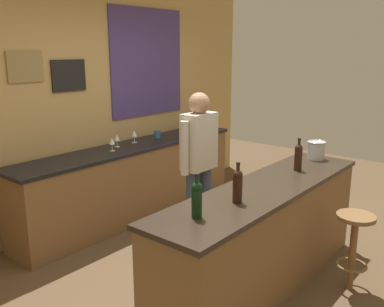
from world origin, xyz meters
The scene contains 15 objects.
ground_plane centered at (0.00, 0.00, 0.00)m, with size 10.00×10.00×0.00m, color brown.
back_wall centered at (0.02, 2.03, 1.42)m, with size 6.00×0.09×2.80m.
bar_counter centered at (0.00, -0.40, 0.46)m, with size 2.54×0.60×0.92m.
side_counter centered at (0.40, 1.65, 0.45)m, with size 3.19×0.56×0.90m.
bartender centered at (0.21, 0.48, 0.94)m, with size 0.52×0.21×1.62m.
bar_stool centered at (0.44, -1.01, 0.46)m, with size 0.32×0.32×0.68m.
wine_bottle_a centered at (-0.89, -0.37, 1.06)m, with size 0.07×0.07×0.31m.
wine_bottle_b centered at (-0.48, -0.43, 1.06)m, with size 0.07×0.07×0.31m.
wine_bottle_c centered at (0.59, -0.39, 1.06)m, with size 0.07×0.07×0.31m.
ice_bucket centered at (1.09, -0.36, 1.02)m, with size 0.19×0.19×0.19m.
wine_glass_a centered at (0.05, 1.60, 1.01)m, with size 0.07×0.07×0.16m.
wine_glass_b centered at (0.22, 1.72, 1.01)m, with size 0.07×0.07×0.16m.
wine_glass_c centered at (0.51, 1.73, 1.01)m, with size 0.07×0.07×0.16m.
wine_glass_d centered at (1.86, 1.64, 1.01)m, with size 0.07×0.07×0.16m.
coffee_mug centered at (0.90, 1.72, 0.95)m, with size 0.13×0.08×0.09m.
Camera 1 is at (-2.94, -2.02, 2.02)m, focal length 39.20 mm.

